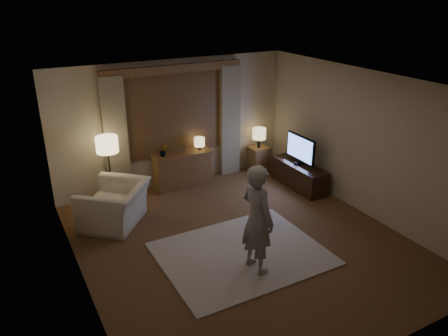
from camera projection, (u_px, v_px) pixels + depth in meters
room at (228, 157)px, 7.07m from camera, size 5.04×5.54×2.64m
rug at (242, 254)px, 6.85m from camera, size 2.50×2.00×0.02m
sideboard at (183, 170)px, 9.09m from camera, size 1.20×0.40×0.70m
picture_frame at (182, 150)px, 8.92m from camera, size 0.16×0.02×0.20m
plant at (163, 151)px, 8.72m from camera, size 0.17×0.13×0.30m
table_lamp_sideboard at (199, 142)px, 9.05m from camera, size 0.22×0.22×0.30m
floor_lamp at (107, 148)px, 7.94m from camera, size 0.40×0.40×1.39m
armchair at (115, 205)px, 7.60m from camera, size 1.48×1.50×0.73m
side_table at (258, 159)px, 9.89m from camera, size 0.40×0.40×0.56m
table_lamp_side at (259, 134)px, 9.66m from camera, size 0.30×0.30×0.44m
tv_stand at (299, 175)px, 9.09m from camera, size 0.45×1.40×0.50m
tv at (301, 149)px, 8.87m from camera, size 0.21×0.85×0.62m
person at (257, 219)px, 6.17m from camera, size 0.47×0.65×1.65m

